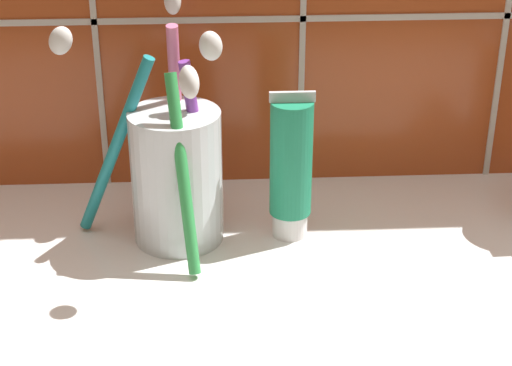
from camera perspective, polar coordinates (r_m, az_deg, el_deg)
sink_counter at (r=61.41cm, az=3.01°, el=-8.55°), size 68.52×39.26×2.00cm
toothbrush_cup at (r=65.65cm, az=-5.39°, el=0.85°), size 13.16×13.19×19.07cm
toothpaste_tube at (r=65.82cm, az=2.59°, el=1.09°), size 3.45×3.28×12.10cm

